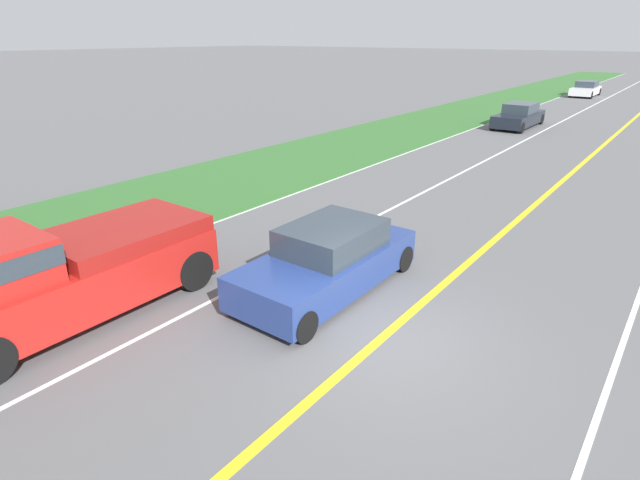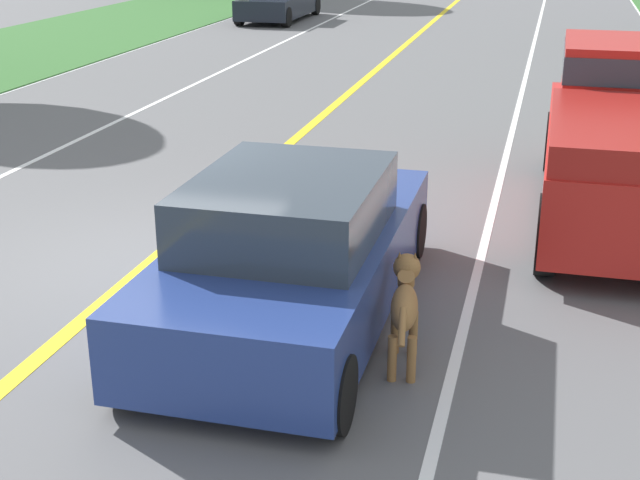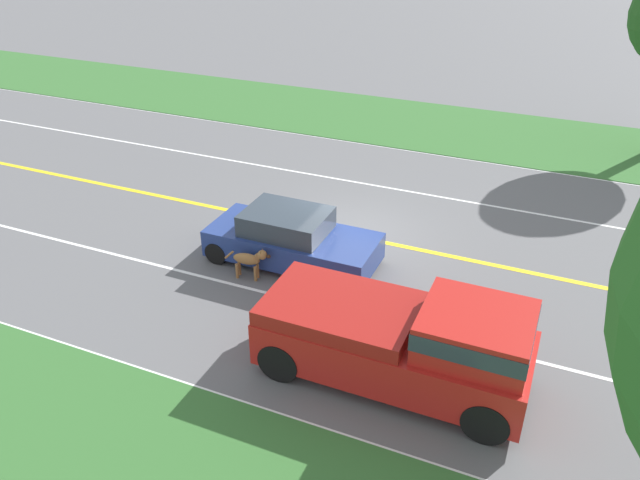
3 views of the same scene
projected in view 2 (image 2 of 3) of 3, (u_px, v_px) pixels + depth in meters
The scene contains 7 objects.
ground_plane at pixel (151, 262), 9.77m from camera, with size 400.00×400.00×0.00m, color #5B5B5E.
centre_divider_line at pixel (151, 262), 9.77m from camera, with size 0.18×160.00×0.01m, color yellow.
lane_dash_same_dir at pixel (472, 295), 8.94m from camera, with size 0.10×160.00×0.01m, color white.
ego_car at pixel (293, 252), 8.23m from camera, with size 1.89×4.43×1.44m.
dog at pixel (405, 302), 7.45m from camera, with size 0.35×1.24×0.88m.
pickup_truck at pixel (635, 136), 10.96m from camera, with size 2.12×5.27×2.00m.
oncoming_car at pixel (279, 1), 30.42m from camera, with size 1.82×4.46×1.39m.
Camera 2 is at (4.09, -8.30, 3.66)m, focal length 50.00 mm.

